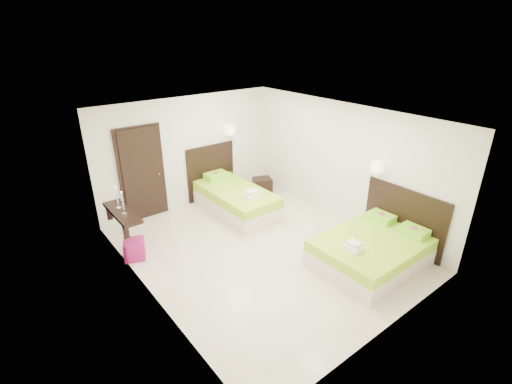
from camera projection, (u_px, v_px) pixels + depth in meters
floor at (261, 249)px, 7.29m from camera, size 5.50×5.50×0.00m
bed_single at (234, 198)px, 8.72m from camera, size 1.32×2.20×1.81m
bed_double at (374, 249)px, 6.77m from camera, size 1.98×1.69×1.64m
nightstand at (262, 185)px, 9.71m from camera, size 0.57×0.54×0.40m
ottoman at (135, 249)px, 6.95m from camera, size 0.48×0.48×0.37m
door at (142, 174)px, 8.13m from camera, size 1.02×0.15×2.14m
console_shelf at (122, 213)px, 6.94m from camera, size 0.35×1.20×0.78m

